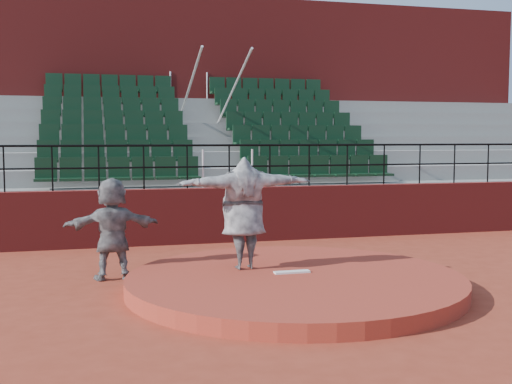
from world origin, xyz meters
TOP-DOWN VIEW (x-y plane):
  - ground at (0.00, 0.00)m, footprint 90.00×90.00m
  - pitchers_mound at (0.00, 0.00)m, footprint 5.50×5.50m
  - pitching_rubber at (0.00, 0.15)m, footprint 0.60×0.15m
  - boundary_wall at (0.00, 5.00)m, footprint 24.00×0.30m
  - wall_railing at (0.00, 5.00)m, footprint 24.04×0.05m
  - seating_deck at (0.00, 8.64)m, footprint 24.00×5.97m
  - press_box_facade at (0.00, 12.60)m, footprint 24.00×3.00m
  - pitcher at (-0.69, 0.71)m, footprint 2.37×0.71m
  - fielder at (-2.84, 1.59)m, footprint 1.69×0.62m

SIDE VIEW (x-z plane):
  - ground at x=0.00m, z-range 0.00..0.00m
  - pitchers_mound at x=0.00m, z-range 0.00..0.25m
  - pitching_rubber at x=0.00m, z-range 0.25..0.28m
  - boundary_wall at x=0.00m, z-range 0.00..1.30m
  - fielder at x=-2.84m, z-range 0.00..1.79m
  - pitcher at x=-0.69m, z-range 0.25..2.16m
  - seating_deck at x=0.00m, z-range -0.86..3.77m
  - wall_railing at x=0.00m, z-range 1.52..2.54m
  - press_box_facade at x=0.00m, z-range 0.00..7.10m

